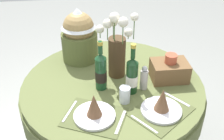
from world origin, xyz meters
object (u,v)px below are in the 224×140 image
object	(u,v)px
dining_table	(113,98)
gift_tub_back_left	(79,33)
place_setting_right	(162,105)
flower_vase	(117,49)
woven_basket_side_right	(169,70)
wine_bottle_centre	(132,75)
wine_bottle_right	(101,71)
pepper_mill	(144,78)
place_setting_left	(94,111)
tumbler_near_right	(125,95)

from	to	relation	value
dining_table	gift_tub_back_left	world-z (taller)	gift_tub_back_left
place_setting_right	flower_vase	world-z (taller)	flower_vase
dining_table	woven_basket_side_right	bearing A→B (deg)	-0.17
dining_table	wine_bottle_centre	bearing A→B (deg)	-46.07
wine_bottle_right	dining_table	bearing A→B (deg)	31.93
flower_vase	gift_tub_back_left	xyz separation A→B (m)	(-0.25, 0.26, 0.01)
wine_bottle_right	gift_tub_back_left	size ratio (longest dim) A/B	0.84
flower_vase	pepper_mill	bearing A→B (deg)	-48.32
wine_bottle_right	woven_basket_side_right	bearing A→B (deg)	5.96
place_setting_right	wine_bottle_right	world-z (taller)	wine_bottle_right
woven_basket_side_right	place_setting_left	bearing A→B (deg)	-148.61
place_setting_left	tumbler_near_right	size ratio (longest dim) A/B	3.96
woven_basket_side_right	gift_tub_back_left	bearing A→B (deg)	149.99
woven_basket_side_right	place_setting_right	bearing A→B (deg)	-113.48
dining_table	woven_basket_side_right	size ratio (longest dim) A/B	5.13
wine_bottle_centre	wine_bottle_right	bearing A→B (deg)	161.69
flower_vase	tumbler_near_right	distance (m)	0.33
dining_table	gift_tub_back_left	bearing A→B (deg)	121.19
dining_table	pepper_mill	world-z (taller)	pepper_mill
wine_bottle_right	gift_tub_back_left	bearing A→B (deg)	107.95
wine_bottle_centre	gift_tub_back_left	bearing A→B (deg)	124.75
dining_table	tumbler_near_right	bearing A→B (deg)	-76.37
place_setting_left	place_setting_right	size ratio (longest dim) A/B	0.97
dining_table	flower_vase	size ratio (longest dim) A/B	2.63
dining_table	place_setting_left	xyz separation A→B (m)	(-0.14, -0.33, 0.18)
wine_bottle_centre	gift_tub_back_left	distance (m)	0.56
dining_table	gift_tub_back_left	distance (m)	0.53
wine_bottle_centre	place_setting_left	bearing A→B (deg)	-139.71
pepper_mill	gift_tub_back_left	size ratio (longest dim) A/B	0.42
tumbler_near_right	pepper_mill	distance (m)	0.19
tumbler_near_right	woven_basket_side_right	bearing A→B (deg)	31.31
tumbler_near_right	woven_basket_side_right	size ratio (longest dim) A/B	0.43
pepper_mill	place_setting_left	bearing A→B (deg)	-144.70
wine_bottle_centre	pepper_mill	world-z (taller)	wine_bottle_centre
place_setting_left	wine_bottle_right	size ratio (longest dim) A/B	1.22
flower_vase	tumbler_near_right	size ratio (longest dim) A/B	4.51
place_setting_left	gift_tub_back_left	xyz separation A→B (m)	(-0.07, 0.67, 0.17)
gift_tub_back_left	woven_basket_side_right	distance (m)	0.70
dining_table	tumbler_near_right	distance (m)	0.28
place_setting_left	wine_bottle_centre	xyz separation A→B (m)	(0.25, 0.21, 0.08)
dining_table	pepper_mill	xyz separation A→B (m)	(0.19, -0.09, 0.21)
dining_table	place_setting_left	distance (m)	0.40
place_setting_right	pepper_mill	xyz separation A→B (m)	(-0.06, 0.24, 0.03)
gift_tub_back_left	place_setting_right	bearing A→B (deg)	-55.59
tumbler_near_right	flower_vase	bearing A→B (deg)	92.20
dining_table	wine_bottle_centre	xyz separation A→B (m)	(0.11, -0.11, 0.26)
wine_bottle_right	woven_basket_side_right	world-z (taller)	wine_bottle_right
pepper_mill	gift_tub_back_left	world-z (taller)	gift_tub_back_left
pepper_mill	place_setting_right	bearing A→B (deg)	-76.82
dining_table	flower_vase	bearing A→B (deg)	65.70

